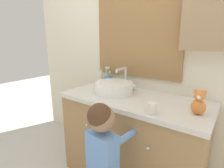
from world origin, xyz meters
TOP-DOWN VIEW (x-y plane):
  - wall_back at (0.03, 0.62)m, footprint 3.20×0.18m
  - vanity_counter at (0.00, 0.31)m, footprint 1.25×0.58m
  - sink_basin at (-0.20, 0.32)m, footprint 0.34×0.39m
  - toothbrush_holder at (-0.42, 0.51)m, footprint 0.08×0.08m
  - soap_dispenser at (-0.52, 0.49)m, footprint 0.06×0.06m
  - child_figure at (0.07, -0.19)m, footprint 0.23×0.44m
  - teddy_bear at (0.52, 0.25)m, footprint 0.09×0.08m
  - drinking_cup at (0.27, 0.09)m, footprint 0.07×0.07m

SIDE VIEW (x-z plane):
  - vanity_counter at x=0.00m, z-range 0.00..0.80m
  - child_figure at x=0.07m, z-range 0.09..1.01m
  - drinking_cup at x=0.27m, z-range 0.80..0.88m
  - toothbrush_holder at x=-0.42m, z-range 0.75..0.96m
  - sink_basin at x=-0.20m, z-range 0.74..0.97m
  - teddy_bear at x=0.52m, z-range 0.80..0.97m
  - soap_dispenser at x=-0.52m, z-range 0.78..0.98m
  - wall_back at x=0.03m, z-range 0.03..2.53m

